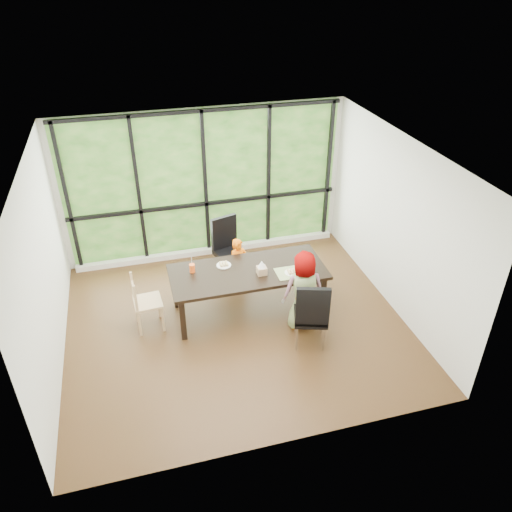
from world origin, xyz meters
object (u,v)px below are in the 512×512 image
at_px(chair_end_beech, 148,302).
at_px(tissue_box, 262,271).
at_px(plate_far, 224,265).
at_px(plate_near, 292,273).
at_px(child_toddler, 239,265).
at_px(dining_table, 248,291).
at_px(orange_cup, 192,268).
at_px(chair_window_leather, 230,250).
at_px(child_older, 304,291).
at_px(chair_interior_leather, 311,312).
at_px(green_cup, 311,267).

height_order(chair_end_beech, tissue_box, chair_end_beech).
height_order(plate_far, tissue_box, tissue_box).
relative_size(plate_far, plate_near, 1.01).
relative_size(chair_end_beech, tissue_box, 6.49).
relative_size(child_toddler, plate_near, 4.29).
xyz_separation_m(dining_table, orange_cup, (-0.81, 0.18, 0.44)).
xyz_separation_m(dining_table, tissue_box, (0.18, -0.14, 0.43)).
relative_size(chair_window_leather, tissue_box, 7.79).
height_order(chair_window_leather, orange_cup, chair_window_leather).
distance_m(chair_end_beech, child_older, 2.29).
relative_size(child_toddler, child_older, 0.75).
relative_size(chair_interior_leather, plate_far, 4.83).
bearing_deg(child_older, green_cup, -125.75).
bearing_deg(tissue_box, chair_window_leather, 101.28).
distance_m(child_toddler, green_cup, 1.30).
bearing_deg(dining_table, green_cup, -15.56).
relative_size(dining_table, tissue_box, 16.89).
bearing_deg(plate_near, dining_table, 158.62).
bearing_deg(orange_cup, plate_far, 5.43).
height_order(chair_window_leather, child_toddler, chair_window_leather).
distance_m(dining_table, plate_far, 0.55).
xyz_separation_m(chair_interior_leather, green_cup, (0.25, 0.69, 0.27)).
height_order(dining_table, chair_end_beech, chair_end_beech).
bearing_deg(plate_far, tissue_box, -36.67).
bearing_deg(plate_near, chair_interior_leather, -86.01).
bearing_deg(chair_end_beech, plate_far, -83.73).
bearing_deg(green_cup, chair_end_beech, 173.65).
height_order(chair_window_leather, chair_end_beech, chair_window_leather).
xyz_separation_m(plate_near, tissue_box, (-0.44, 0.10, 0.05)).
height_order(dining_table, plate_near, plate_near).
relative_size(plate_far, green_cup, 1.86).
height_order(child_older, tissue_box, child_older).
xyz_separation_m(chair_window_leather, tissue_box, (0.23, -1.15, 0.27)).
xyz_separation_m(dining_table, chair_end_beech, (-1.52, 0.02, 0.08)).
bearing_deg(plate_far, orange_cup, -174.57).
bearing_deg(chair_window_leather, green_cup, -69.55).
bearing_deg(tissue_box, dining_table, 141.21).
bearing_deg(plate_near, tissue_box, 167.25).
relative_size(chair_interior_leather, plate_near, 4.88).
height_order(dining_table, tissue_box, tissue_box).
xyz_separation_m(dining_table, plate_far, (-0.32, 0.23, 0.38)).
height_order(plate_far, plate_near, same).
bearing_deg(child_older, tissue_box, -38.30).
xyz_separation_m(chair_interior_leather, chair_end_beech, (-2.19, 0.96, -0.09)).
xyz_separation_m(dining_table, child_toddler, (0.00, 0.60, 0.10)).
xyz_separation_m(child_toddler, tissue_box, (0.18, -0.74, 0.33)).
distance_m(chair_interior_leather, orange_cup, 1.88).
relative_size(dining_table, chair_window_leather, 2.17).
xyz_separation_m(chair_interior_leather, plate_far, (-0.99, 1.18, 0.22)).
relative_size(dining_table, orange_cup, 17.57).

